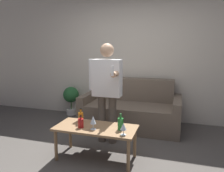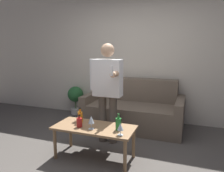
{
  "view_description": "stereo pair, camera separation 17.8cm",
  "coord_description": "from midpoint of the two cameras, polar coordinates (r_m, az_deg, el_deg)",
  "views": [
    {
      "loc": [
        0.92,
        -2.43,
        1.52
      ],
      "look_at": [
        -0.02,
        0.62,
        0.95
      ],
      "focal_mm": 35.0,
      "sensor_mm": 36.0,
      "label": 1
    },
    {
      "loc": [
        1.09,
        -2.38,
        1.52
      ],
      "look_at": [
        -0.02,
        0.62,
        0.95
      ],
      "focal_mm": 35.0,
      "sensor_mm": 36.0,
      "label": 2
    }
  ],
  "objects": [
    {
      "name": "wine_glass_far",
      "position": [
        2.7,
        4.12,
        -10.68
      ],
      "size": [
        0.08,
        0.08,
        0.15
      ],
      "color": "silver",
      "rests_on": "coffee_table"
    },
    {
      "name": "wine_glass_near",
      "position": [
        2.89,
        -3.68,
        -8.86
      ],
      "size": [
        0.08,
        0.08,
        0.18
      ],
      "color": "silver",
      "rests_on": "coffee_table"
    },
    {
      "name": "bottle_green",
      "position": [
        2.87,
        3.49,
        -9.81
      ],
      "size": [
        0.08,
        0.08,
        0.22
      ],
      "color": "#23752D",
      "rests_on": "coffee_table"
    },
    {
      "name": "person_standing_front",
      "position": [
        3.4,
        0.25,
        -0.08
      ],
      "size": [
        0.53,
        0.42,
        1.58
      ],
      "color": "brown",
      "rests_on": "ground_plane"
    },
    {
      "name": "wall_back",
      "position": [
        4.61,
        7.78,
        7.91
      ],
      "size": [
        8.0,
        0.06,
        2.7
      ],
      "color": "beige",
      "rests_on": "ground_plane"
    },
    {
      "name": "coffee_table",
      "position": [
        3.03,
        -2.94,
        -11.46
      ],
      "size": [
        1.1,
        0.51,
        0.46
      ],
      "color": "#8E6B47",
      "rests_on": "ground_plane"
    },
    {
      "name": "couch",
      "position": [
        4.27,
        6.94,
        -6.27
      ],
      "size": [
        1.84,
        0.93,
        0.9
      ],
      "color": "#6B5B4C",
      "rests_on": "ground_plane"
    },
    {
      "name": "ground_plane",
      "position": [
        3.02,
        -2.16,
        -20.14
      ],
      "size": [
        16.0,
        16.0,
        0.0
      ],
      "primitive_type": "plane",
      "color": "#514C47"
    },
    {
      "name": "bottle_dark",
      "position": [
        2.99,
        -6.83,
        -9.37
      ],
      "size": [
        0.08,
        0.08,
        0.17
      ],
      "color": "#B21E1E",
      "rests_on": "coffee_table"
    },
    {
      "name": "potted_plant",
      "position": [
        5.05,
        -8.53,
        -2.68
      ],
      "size": [
        0.35,
        0.35,
        0.64
      ],
      "color": "silver",
      "rests_on": "ground_plane"
    },
    {
      "name": "bottle_orange",
      "position": [
        3.17,
        -6.69,
        -7.96
      ],
      "size": [
        0.07,
        0.07,
        0.21
      ],
      "color": "orange",
      "rests_on": "coffee_table"
    }
  ]
}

